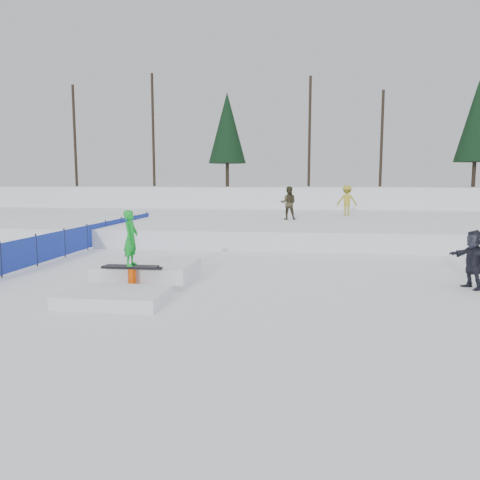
# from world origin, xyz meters

# --- Properties ---
(ground) EXTENTS (120.00, 120.00, 0.00)m
(ground) POSITION_xyz_m (0.00, 0.00, 0.00)
(ground) COLOR white
(snow_berm) EXTENTS (60.00, 14.00, 2.40)m
(snow_berm) POSITION_xyz_m (0.00, 30.00, 1.20)
(snow_berm) COLOR white
(snow_berm) RESTS_ON ground
(snow_midrise) EXTENTS (50.00, 18.00, 0.80)m
(snow_midrise) POSITION_xyz_m (0.00, 16.00, 0.40)
(snow_midrise) COLOR white
(snow_midrise) RESTS_ON ground
(safety_fence) EXTENTS (0.05, 16.00, 1.10)m
(safety_fence) POSITION_xyz_m (-6.50, 6.60, 0.55)
(safety_fence) COLOR #1A2FA1
(safety_fence) RESTS_ON ground
(treeline) EXTENTS (40.24, 4.22, 10.50)m
(treeline) POSITION_xyz_m (6.18, 28.28, 7.45)
(treeline) COLOR black
(treeline) RESTS_ON snow_berm
(walker_olive) EXTENTS (0.90, 0.72, 1.78)m
(walker_olive) POSITION_xyz_m (1.65, 13.53, 1.69)
(walker_olive) COLOR #3A3420
(walker_olive) RESTS_ON snow_midrise
(walker_ygreen) EXTENTS (1.20, 0.72, 1.82)m
(walker_ygreen) POSITION_xyz_m (5.03, 16.76, 1.71)
(walker_ygreen) COLOR #A89E28
(walker_ygreen) RESTS_ON snow_midrise
(spectator_dark) EXTENTS (0.96, 1.53, 1.58)m
(spectator_dark) POSITION_xyz_m (6.84, 1.17, 0.79)
(spectator_dark) COLOR #1F202B
(spectator_dark) RESTS_ON ground
(jib_rail_feature) EXTENTS (2.60, 4.40, 2.11)m
(jib_rail_feature) POSITION_xyz_m (-2.01, 0.25, 0.30)
(jib_rail_feature) COLOR white
(jib_rail_feature) RESTS_ON ground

